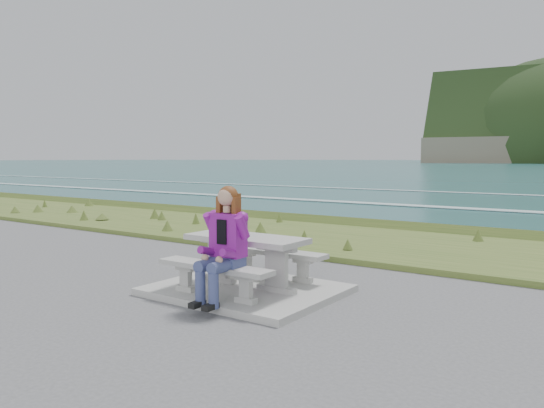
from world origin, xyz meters
name	(u,v)px	position (x,y,z in m)	size (l,w,h in m)	color
concrete_slab	(246,290)	(0.00, 0.00, 0.05)	(2.60, 2.10, 0.10)	gray
picnic_table	(246,247)	(0.00, 0.00, 0.68)	(1.80, 0.75, 0.75)	gray
bench_landward	(214,271)	(0.00, -0.70, 0.45)	(1.80, 0.35, 0.45)	gray
bench_seaward	(274,256)	(0.00, 0.70, 0.45)	(1.80, 0.35, 0.45)	gray
grass_verge	(384,247)	(0.00, 5.00, 0.00)	(160.00, 4.50, 0.22)	#395821
shore_drop	(427,232)	(0.00, 7.90, 0.00)	(160.00, 0.80, 2.20)	#726755
ocean	(535,227)	(0.00, 25.09, -1.74)	(1600.00, 1600.00, 0.09)	#1F5759
seated_woman	(221,260)	(0.24, -0.84, 0.66)	(0.46, 0.79, 1.52)	navy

